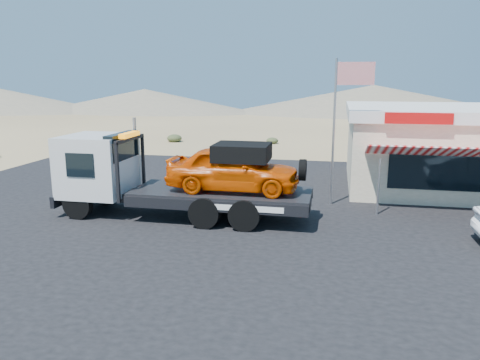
{
  "coord_description": "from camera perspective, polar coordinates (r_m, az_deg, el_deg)",
  "views": [
    {
      "loc": [
        4.82,
        -15.03,
        5.26
      ],
      "look_at": [
        1.34,
        1.75,
        1.5
      ],
      "focal_mm": 35.0,
      "sensor_mm": 36.0,
      "label": 1
    }
  ],
  "objects": [
    {
      "name": "ground",
      "position": [
        16.64,
        -5.79,
        -6.12
      ],
      "size": [
        120.0,
        120.0,
        0.0
      ],
      "primitive_type": "plane",
      "color": "olive",
      "rests_on": "ground"
    },
    {
      "name": "distant_hills",
      "position": [
        71.76,
        -0.04,
        9.69
      ],
      "size": [
        126.0,
        48.0,
        4.2
      ],
      "color": "#726B59",
      "rests_on": "ground"
    },
    {
      "name": "flagpole",
      "position": [
        19.59,
        12.12,
        7.72
      ],
      "size": [
        1.55,
        0.1,
        6.0
      ],
      "color": "#99999E",
      "rests_on": "asphalt_lot"
    },
    {
      "name": "tow_truck",
      "position": [
        17.93,
        -7.77,
        0.87
      ],
      "size": [
        9.56,
        2.83,
        3.2
      ],
      "color": "black",
      "rests_on": "asphalt_lot"
    },
    {
      "name": "jerky_store",
      "position": [
        24.89,
        24.84,
        3.68
      ],
      "size": [
        10.4,
        9.97,
        3.9
      ],
      "color": "beige",
      "rests_on": "asphalt_lot"
    },
    {
      "name": "asphalt_lot",
      "position": [
        18.99,
        2.72,
        -3.69
      ],
      "size": [
        32.0,
        24.0,
        0.02
      ],
      "primitive_type": "cube",
      "color": "black",
      "rests_on": "ground"
    },
    {
      "name": "desert_scrub",
      "position": [
        32.5,
        -24.46,
        2.52
      ],
      "size": [
        22.9,
        31.68,
        0.78
      ],
      "color": "#303C20",
      "rests_on": "ground"
    }
  ]
}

